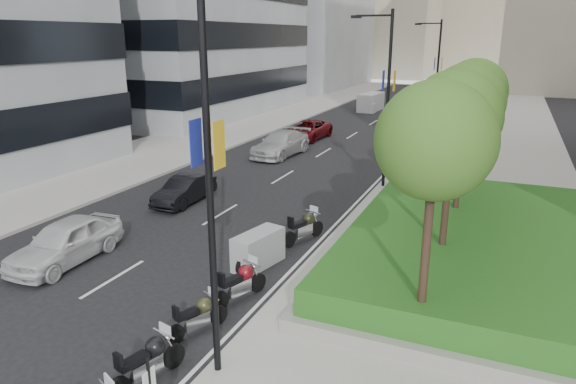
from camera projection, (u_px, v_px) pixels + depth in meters
The scene contains 24 objects.
ground at pixel (51, 355), 13.01m from camera, with size 160.00×160.00×0.00m, color black.
sidewalk_right at pixel (489, 150), 35.96m from camera, with size 10.00×100.00×0.15m, color #9E9B93.
sidewalk_left at pixel (227, 129), 43.88m from camera, with size 8.00×100.00×0.15m, color #9E9B93.
lane_edge at pixel (412, 145), 37.98m from camera, with size 0.12×100.00×0.01m, color silver.
lane_centre at pixel (345, 140), 39.94m from camera, with size 0.12×100.00×0.01m, color silver.
planter at pixel (491, 257), 17.92m from camera, with size 10.00×14.00×0.40m, color gray.
hedge at pixel (493, 241), 17.74m from camera, with size 9.40×13.40×0.80m, color #1A5117.
tree_0 at pixel (435, 142), 11.73m from camera, with size 2.80×2.80×6.30m.
tree_1 at pixel (454, 117), 15.25m from camera, with size 2.80×2.80×6.30m.
tree_2 at pixel (466, 102), 18.76m from camera, with size 2.80×2.80×6.30m.
tree_3 at pixel (474, 92), 22.28m from camera, with size 2.80×2.80×6.30m.
lamp_post_0 at pixel (202, 168), 10.84m from camera, with size 2.34×0.45×9.00m.
lamp_post_1 at pixel (385, 92), 25.78m from camera, with size 2.34×0.45×9.00m.
lamp_post_2 at pixel (436, 70), 41.60m from camera, with size 2.34×0.45×9.00m.
motorcycle_2 at pixel (148, 361), 11.80m from camera, with size 0.82×2.14×1.08m.
motorcycle_3 at pixel (198, 316), 13.81m from camera, with size 0.92×1.87×0.98m.
motorcycle_4 at pixel (240, 283), 15.52m from camera, with size 0.92×2.12×1.09m.
motorcycle_5 at pixel (258, 250), 17.84m from camera, with size 1.26×2.18×1.25m.
motorcycle_6 at pixel (304, 227), 20.03m from camera, with size 1.01×2.15×1.12m.
car_a at pixel (65, 241), 18.15m from camera, with size 1.83×4.55×1.55m, color silver.
car_b at pixel (185, 190), 24.66m from camera, with size 1.36×3.91×1.29m, color black.
car_c at pixel (281, 144), 34.46m from camera, with size 2.23×5.49×1.59m, color #B3B3B5.
car_d at pixel (308, 130), 39.93m from camera, with size 2.40×5.20×1.44m, color #600B10.
delivery_van at pixel (370, 103), 55.00m from camera, with size 1.95×4.52×1.86m.
Camera 1 is at (9.96, -7.95, 7.75)m, focal length 32.00 mm.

